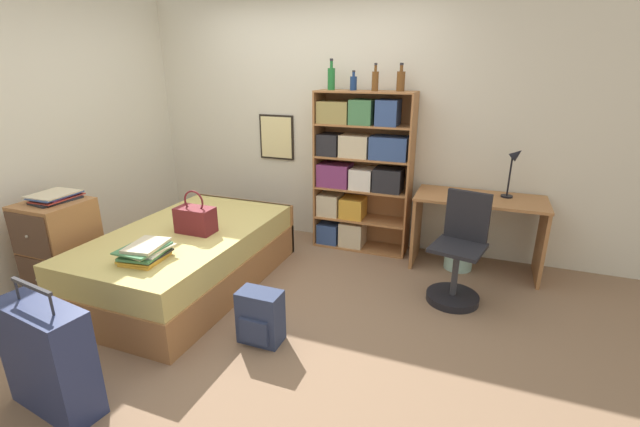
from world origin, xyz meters
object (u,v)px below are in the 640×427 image
(desk_chair, at_px, (457,266))
(desk, at_px, (478,219))
(bed, at_px, (189,257))
(backpack, at_px, (260,317))
(book_stack_on_bed, at_px, (145,252))
(waste_bin, at_px, (459,254))
(bookcase, at_px, (357,170))
(desk_lamp, at_px, (514,163))
(handbag, at_px, (195,219))
(dresser, at_px, (60,247))
(suitcase, at_px, (49,358))
(bottle_green, at_px, (331,78))
(bottle_blue, at_px, (401,80))
(bottle_clear, at_px, (375,80))
(magazine_pile_on_dresser, at_px, (55,197))
(bottle_brown, at_px, (353,83))

(desk_chair, bearing_deg, desk, 80.23)
(bed, distance_m, backpack, 1.14)
(book_stack_on_bed, distance_m, waste_bin, 2.79)
(bookcase, height_order, desk_chair, bookcase)
(book_stack_on_bed, xyz_separation_m, desk_lamp, (2.47, 1.93, 0.46))
(handbag, distance_m, desk_chair, 2.21)
(dresser, bearing_deg, suitcase, -41.44)
(book_stack_on_bed, bearing_deg, desk_lamp, 37.93)
(bottle_green, xyz_separation_m, desk_chair, (1.39, -0.78, -1.44))
(handbag, relative_size, book_stack_on_bed, 0.99)
(suitcase, xyz_separation_m, desk_lamp, (2.37, 2.82, 0.71))
(bottle_blue, xyz_separation_m, desk_lamp, (1.07, -0.04, -0.69))
(bottle_clear, distance_m, backpack, 2.40)
(bottle_blue, bearing_deg, bed, -138.15)
(desk, distance_m, desk_chair, 0.70)
(backpack, bearing_deg, waste_bin, 54.64)
(bookcase, xyz_separation_m, backpack, (-0.14, -1.87, -0.66))
(dresser, height_order, desk_lamp, desk_lamp)
(bottle_green, relative_size, waste_bin, 0.99)
(bed, bearing_deg, desk_lamp, 27.02)
(suitcase, distance_m, desk, 3.47)
(bottle_green, height_order, desk_chair, bottle_green)
(bookcase, xyz_separation_m, desk_lamp, (1.45, -0.01, 0.18))
(magazine_pile_on_dresser, relative_size, waste_bin, 1.29)
(magazine_pile_on_dresser, relative_size, bottle_green, 1.30)
(handbag, relative_size, bottle_clear, 1.47)
(bottle_brown, bearing_deg, dresser, -137.79)
(bookcase, xyz_separation_m, desk_chair, (1.09, -0.77, -0.55))
(bookcase, bearing_deg, book_stack_on_bed, -117.73)
(dresser, height_order, waste_bin, dresser)
(handbag, distance_m, bottle_blue, 2.25)
(desk_lamp, bearing_deg, book_stack_on_bed, -142.07)
(suitcase, relative_size, backpack, 2.03)
(bottle_green, height_order, bottle_blue, bottle_green)
(suitcase, relative_size, bottle_clear, 3.11)
(bottle_brown, xyz_separation_m, backpack, (-0.07, -1.88, -1.51))
(bookcase, bearing_deg, bed, -130.43)
(magazine_pile_on_dresser, xyz_separation_m, desk, (3.28, 1.66, -0.33))
(backpack, distance_m, waste_bin, 2.10)
(bottle_blue, xyz_separation_m, desk, (0.82, -0.13, -1.23))
(dresser, relative_size, bottle_brown, 4.30)
(book_stack_on_bed, height_order, bottle_brown, bottle_brown)
(backpack, bearing_deg, desk, 52.71)
(handbag, bearing_deg, desk, 29.35)
(handbag, distance_m, bottle_clear, 2.07)
(suitcase, height_order, bookcase, bookcase)
(handbag, height_order, suitcase, handbag)
(handbag, bearing_deg, waste_bin, 29.74)
(desk_lamp, bearing_deg, bottle_green, 179.30)
(book_stack_on_bed, bearing_deg, dresser, 173.13)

